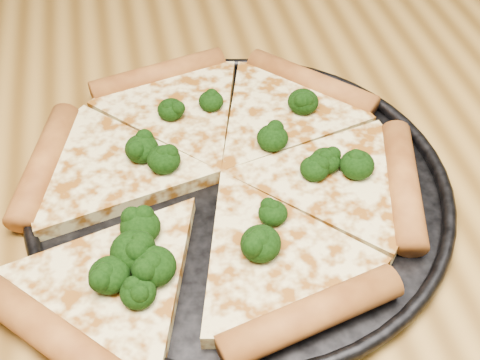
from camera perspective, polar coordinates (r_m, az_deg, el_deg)
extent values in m
cube|color=olive|center=(0.58, -0.12, 0.04)|extent=(1.20, 0.90, 0.04)
cube|color=brown|center=(1.28, 20.50, 4.33)|extent=(0.06, 0.06, 0.71)
cylinder|color=black|center=(0.54, 0.00, -0.96)|extent=(0.35, 0.35, 0.01)
torus|color=black|center=(0.53, 0.00, -0.45)|extent=(0.36, 0.36, 0.01)
cylinder|color=#AB662A|center=(0.63, 6.58, 8.89)|extent=(0.12, 0.12, 0.03)
cylinder|color=#AB662A|center=(0.64, -7.52, 9.54)|extent=(0.14, 0.06, 0.03)
cylinder|color=#AB662A|center=(0.57, -17.56, 1.47)|extent=(0.07, 0.14, 0.03)
cylinder|color=#AB662A|center=(0.45, -16.58, -13.84)|extent=(0.12, 0.12, 0.03)
cylinder|color=#AB662A|center=(0.45, 6.59, -12.28)|extent=(0.14, 0.06, 0.03)
cylinder|color=#AB662A|center=(0.54, 14.79, -0.34)|extent=(0.07, 0.14, 0.03)
ellipsoid|color=black|center=(0.46, -11.94, -8.56)|extent=(0.03, 0.03, 0.02)
ellipsoid|color=black|center=(0.45, -9.37, -10.20)|extent=(0.03, 0.03, 0.02)
ellipsoid|color=black|center=(0.47, 1.92, -5.92)|extent=(0.03, 0.03, 0.02)
ellipsoid|color=black|center=(0.55, 3.02, 3.89)|extent=(0.03, 0.03, 0.02)
ellipsoid|color=black|center=(0.48, -9.18, -4.28)|extent=(0.03, 0.03, 0.02)
ellipsoid|color=black|center=(0.58, -6.40, 6.47)|extent=(0.03, 0.03, 0.02)
ellipsoid|color=black|center=(0.53, 6.87, 1.04)|extent=(0.02, 0.02, 0.02)
ellipsoid|color=black|center=(0.53, 7.90, 1.78)|extent=(0.03, 0.03, 0.02)
ellipsoid|color=black|center=(0.53, 10.75, 1.39)|extent=(0.03, 0.03, 0.02)
ellipsoid|color=black|center=(0.47, 1.95, -5.79)|extent=(0.03, 0.03, 0.02)
ellipsoid|color=black|center=(0.59, 5.84, 7.20)|extent=(0.03, 0.03, 0.02)
ellipsoid|color=black|center=(0.46, -7.97, -7.89)|extent=(0.03, 0.03, 0.03)
ellipsoid|color=black|center=(0.59, -2.69, 7.28)|extent=(0.02, 0.02, 0.02)
ellipsoid|color=black|center=(0.47, -9.81, -6.48)|extent=(0.03, 0.03, 0.03)
ellipsoid|color=black|center=(0.54, -9.04, 2.88)|extent=(0.03, 0.03, 0.02)
ellipsoid|color=black|center=(0.49, 3.05, -3.07)|extent=(0.02, 0.02, 0.02)
ellipsoid|color=black|center=(0.53, -7.04, 1.89)|extent=(0.03, 0.03, 0.02)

